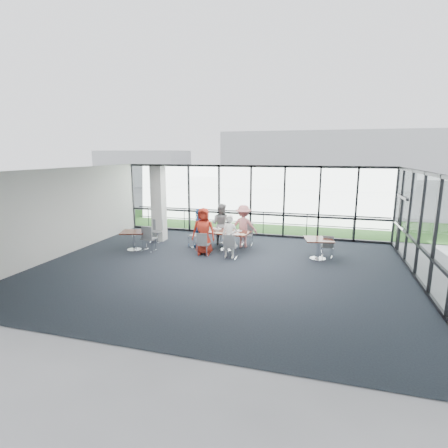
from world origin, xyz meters
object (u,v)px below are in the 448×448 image
(diner_far_left, at_px, (221,224))
(diner_far_right, at_px, (243,226))
(diner_near_right, at_px, (229,236))
(diner_end, at_px, (199,228))
(side_table_right, at_px, (319,242))
(side_table_left, at_px, (134,234))
(chair_spare_r, at_px, (327,246))
(chair_main_nl, at_px, (204,244))
(chair_main_nr, at_px, (231,247))
(chair_main_end, at_px, (196,235))
(structural_column, at_px, (159,204))
(chair_spare_lb, at_px, (155,232))
(chair_main_fl, at_px, (225,234))
(main_table, at_px, (226,235))
(chair_spare_la, at_px, (149,239))
(chair_main_fr, at_px, (247,235))
(diner_near_left, at_px, (204,231))

(diner_far_left, xyz_separation_m, diner_far_right, (0.98, -0.15, -0.00))
(diner_near_right, bearing_deg, diner_end, 151.93)
(side_table_right, height_order, diner_far_right, diner_far_right)
(side_table_left, height_order, chair_spare_r, chair_spare_r)
(chair_main_nl, distance_m, chair_main_nr, 1.05)
(diner_near_right, bearing_deg, chair_main_end, 155.79)
(structural_column, height_order, diner_near_right, structural_column)
(chair_main_end, height_order, chair_spare_lb, chair_main_end)
(chair_main_nl, relative_size, chair_main_fl, 0.98)
(chair_main_nl, relative_size, chair_main_nr, 0.96)
(chair_main_end, bearing_deg, chair_main_fl, 140.22)
(structural_column, relative_size, chair_spare_lb, 3.45)
(diner_end, relative_size, chair_main_nr, 1.75)
(chair_main_fl, relative_size, chair_spare_r, 1.07)
(chair_spare_lb, bearing_deg, main_table, 168.37)
(diner_near_right, relative_size, chair_main_fl, 1.79)
(chair_spare_la, distance_m, chair_spare_lb, 1.32)
(chair_main_fr, xyz_separation_m, chair_spare_r, (3.15, -0.72, -0.04))
(diner_far_left, distance_m, chair_main_end, 1.14)
(diner_near_left, distance_m, chair_main_end, 1.12)
(diner_near_right, relative_size, chair_main_nr, 1.76)
(chair_main_nr, distance_m, chair_main_fl, 2.08)
(diner_far_right, height_order, chair_spare_lb, diner_far_right)
(chair_main_end, bearing_deg, chair_main_nr, 67.24)
(diner_far_left, distance_m, chair_main_nl, 1.77)
(side_table_left, xyz_separation_m, diner_near_right, (3.83, 0.08, 0.14))
(chair_spare_r, bearing_deg, chair_main_nr, -154.51)
(chair_main_nl, bearing_deg, side_table_right, 3.56)
(diner_end, bearing_deg, chair_spare_lb, -98.40)
(diner_near_left, height_order, chair_main_end, diner_near_left)
(diner_near_left, distance_m, chair_main_nl, 0.49)
(chair_main_fr, bearing_deg, structural_column, -2.37)
(structural_column, relative_size, diner_end, 2.06)
(diner_near_right, xyz_separation_m, chair_spare_r, (3.41, 1.00, -0.38))
(diner_end, xyz_separation_m, chair_main_fl, (0.88, 0.67, -0.34))
(chair_main_nl, xyz_separation_m, chair_spare_la, (-2.24, -0.02, 0.07))
(structural_column, xyz_separation_m, diner_far_right, (3.75, -0.11, -0.75))
(diner_end, bearing_deg, chair_spare_r, 83.39)
(structural_column, xyz_separation_m, main_table, (3.21, -0.76, -0.98))
(chair_main_nl, height_order, chair_spare_lb, chair_spare_lb)
(structural_column, distance_m, chair_spare_la, 2.06)
(diner_near_right, distance_m, chair_spare_la, 3.22)
(diner_near_right, bearing_deg, structural_column, 162.55)
(diner_near_left, relative_size, chair_spare_r, 2.15)
(chair_spare_r, bearing_deg, chair_spare_lb, -175.24)
(chair_main_fr, bearing_deg, chair_main_end, 17.15)
(diner_end, relative_size, chair_spare_lb, 1.67)
(diner_far_left, bearing_deg, structural_column, 11.05)
(side_table_right, xyz_separation_m, diner_far_right, (-2.93, 0.89, 0.21))
(diner_near_right, relative_size, diner_far_right, 0.92)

